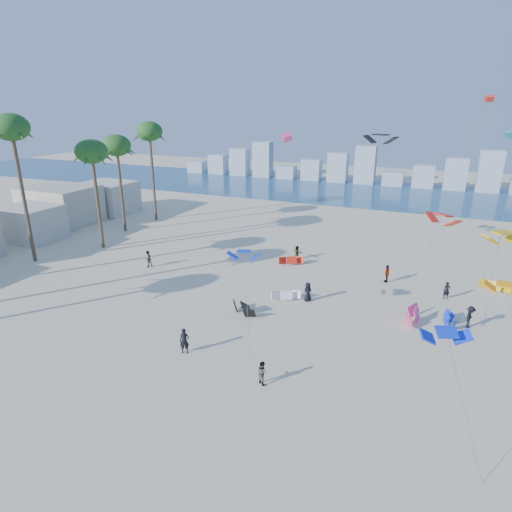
% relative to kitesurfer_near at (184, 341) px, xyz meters
% --- Properties ---
extents(ground, '(220.00, 220.00, 0.00)m').
position_rel_kitesurfer_near_xyz_m(ground, '(-1.54, -6.17, -0.97)').
color(ground, beige).
rests_on(ground, ground).
extents(ocean, '(220.00, 220.00, 0.00)m').
position_rel_kitesurfer_near_xyz_m(ocean, '(-1.54, 65.83, -0.96)').
color(ocean, navy).
rests_on(ocean, ground).
extents(kitesurfer_near, '(0.83, 0.72, 1.93)m').
position_rel_kitesurfer_near_xyz_m(kitesurfer_near, '(0.00, 0.00, 0.00)').
color(kitesurfer_near, black).
rests_on(kitesurfer_near, ground).
extents(kitesurfer_mid, '(0.98, 0.92, 1.61)m').
position_rel_kitesurfer_near_xyz_m(kitesurfer_mid, '(6.57, -1.12, -0.16)').
color(kitesurfer_mid, gray).
rests_on(kitesurfer_mid, ground).
extents(kitesurfers_far, '(33.32, 11.47, 1.89)m').
position_rel_kitesurfer_near_xyz_m(kitesurfers_far, '(6.51, 15.62, -0.07)').
color(kitesurfers_far, black).
rests_on(kitesurfers_far, ground).
extents(grounded_kites, '(23.63, 15.51, 1.05)m').
position_rel_kitesurfer_near_xyz_m(grounded_kites, '(10.68, 14.02, -0.50)').
color(grounded_kites, black).
rests_on(grounded_kites, ground).
extents(flying_kites, '(30.64, 39.41, 18.44)m').
position_rel_kitesurfer_near_xyz_m(flying_kites, '(15.02, 15.41, 10.80)').
color(flying_kites, '#0D2FE7').
rests_on(flying_kites, ground).
extents(palm_row, '(7.60, 44.80, 16.30)m').
position_rel_kitesurfer_near_xyz_m(palm_row, '(-24.68, 9.99, 11.32)').
color(palm_row, brown).
rests_on(palm_row, ground).
extents(beachfront_buildings, '(11.50, 43.00, 6.00)m').
position_rel_kitesurfer_near_xyz_m(beachfront_buildings, '(-35.24, 14.65, 1.71)').
color(beachfront_buildings, beige).
rests_on(beachfront_buildings, ground).
extents(distant_skyline, '(85.00, 3.00, 8.40)m').
position_rel_kitesurfer_near_xyz_m(distant_skyline, '(-2.73, 75.83, 2.12)').
color(distant_skyline, '#9EADBF').
rests_on(distant_skyline, ground).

